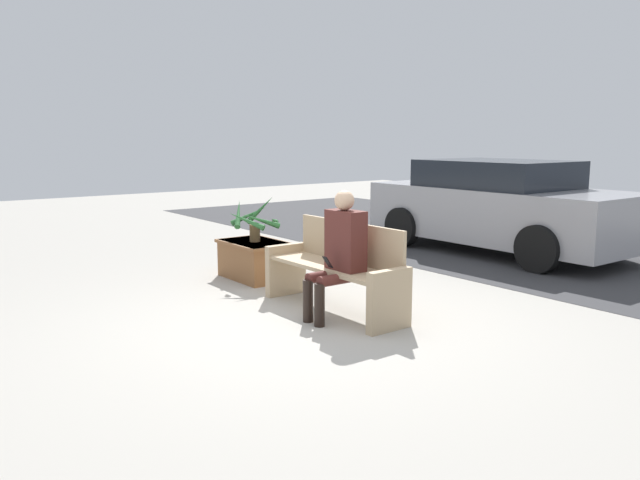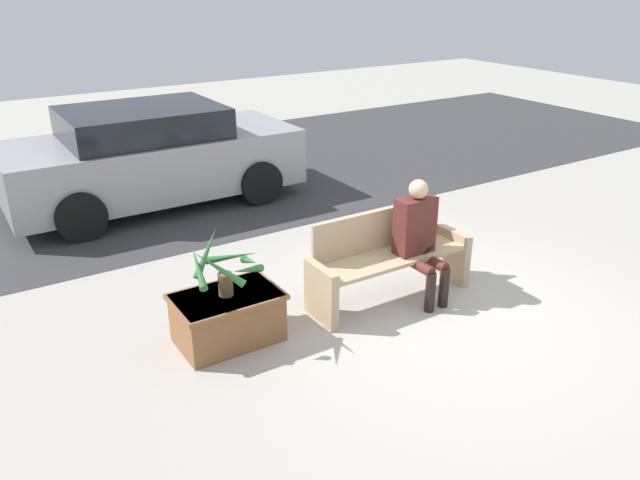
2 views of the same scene
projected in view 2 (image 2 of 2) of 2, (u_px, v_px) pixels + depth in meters
name	position (u px, v px, depth m)	size (l,w,h in m)	color
ground_plane	(443.00, 313.00, 6.41)	(30.00, 30.00, 0.00)	#ADA89E
road_surface	(214.00, 172.00, 10.94)	(20.00, 6.00, 0.01)	#38383A
bench	(388.00, 258.00, 6.59)	(1.84, 0.51, 0.93)	tan
person_seated	(419.00, 234.00, 6.48)	(0.42, 0.57, 1.30)	#51231E
planter_box	(228.00, 316.00, 5.84)	(0.99, 0.65, 0.49)	brown
potted_plant	(226.00, 267.00, 5.64)	(0.70, 0.75, 0.60)	brown
parked_car	(152.00, 156.00, 9.20)	(4.20, 1.98, 1.46)	#99999E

